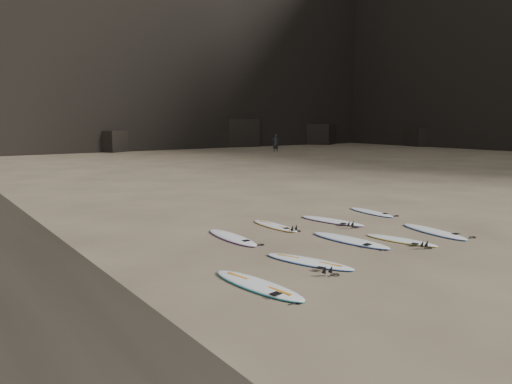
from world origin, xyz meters
TOP-DOWN VIEW (x-y plane):
  - ground at (0.00, 0.00)m, footprint 240.00×240.00m
  - surfboard_0 at (-4.66, -1.24)m, footprint 0.96×2.75m
  - surfboard_1 at (-2.58, -0.52)m, footprint 1.36×2.53m
  - surfboard_2 at (-0.14, 0.46)m, footprint 0.97×2.79m
  - surfboard_3 at (1.11, -0.38)m, footprint 1.00×2.28m
  - surfboard_4 at (2.87, -0.25)m, footprint 1.01×2.65m
  - surfboard_5 at (-2.78, 2.75)m, footprint 0.70×2.58m
  - surfboard_6 at (-0.72, 3.32)m, footprint 0.54×2.25m
  - surfboard_7 at (1.39, 2.83)m, footprint 1.14×2.64m
  - surfboard_8 at (3.79, 3.18)m, footprint 0.77×2.33m
  - person_a at (23.08, 34.44)m, footprint 0.81×0.69m
  - person_b at (26.26, 38.59)m, footprint 0.84×1.00m

SIDE VIEW (x-z plane):
  - ground at x=0.00m, z-range 0.00..0.00m
  - surfboard_3 at x=1.11m, z-range 0.00..0.08m
  - surfboard_6 at x=-0.72m, z-range 0.00..0.08m
  - surfboard_8 at x=3.79m, z-range 0.00..0.08m
  - surfboard_1 at x=-2.58m, z-range 0.00..0.09m
  - surfboard_5 at x=-2.78m, z-range 0.00..0.09m
  - surfboard_7 at x=1.39m, z-range 0.00..0.09m
  - surfboard_4 at x=2.87m, z-range 0.00..0.09m
  - surfboard_0 at x=-4.66m, z-range 0.00..0.10m
  - surfboard_2 at x=-0.14m, z-range 0.00..0.10m
  - person_b at x=26.26m, z-range 0.00..1.85m
  - person_a at x=23.08m, z-range 0.00..1.90m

